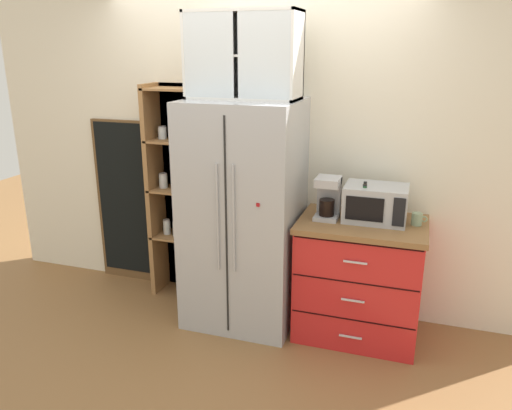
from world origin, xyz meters
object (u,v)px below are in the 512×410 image
object	(u,v)px
coffee_maker	(328,197)
bottle_green	(364,206)
microwave	(376,203)
chalkboard_menu	(127,202)
mug_sage	(417,219)
bottle_amber	(364,204)
refrigerator	(244,215)

from	to	relation	value
coffee_maker	bottle_green	size ratio (longest dim) A/B	1.09
microwave	chalkboard_menu	xyz separation A→B (m)	(-2.22, 0.24, -0.28)
mug_sage	bottle_amber	distance (m)	0.38
microwave	bottle_amber	world-z (taller)	bottle_amber
refrigerator	bottle_amber	size ratio (longest dim) A/B	5.83
refrigerator	mug_sage	world-z (taller)	refrigerator
bottle_amber	chalkboard_menu	bearing A→B (deg)	171.92
bottle_green	chalkboard_menu	size ratio (longest dim) A/B	0.19
bottle_green	chalkboard_menu	world-z (taller)	chalkboard_menu
coffee_maker	chalkboard_menu	world-z (taller)	chalkboard_menu
chalkboard_menu	mug_sage	bearing A→B (deg)	-5.71
microwave	mug_sage	bearing A→B (deg)	-1.56
coffee_maker	mug_sage	distance (m)	0.64
microwave	coffee_maker	size ratio (longest dim) A/B	1.42
mug_sage	bottle_green	distance (m)	0.38
mug_sage	bottle_green	bearing A→B (deg)	-169.68
refrigerator	mug_sage	xyz separation A→B (m)	(1.27, 0.08, 0.07)
coffee_maker	microwave	bearing A→B (deg)	7.12
microwave	bottle_green	xyz separation A→B (m)	(-0.08, -0.08, -0.00)
coffee_maker	mug_sage	world-z (taller)	coffee_maker
refrigerator	bottle_amber	distance (m)	0.91
refrigerator	bottle_amber	xyz separation A→B (m)	(0.90, 0.03, 0.16)
microwave	coffee_maker	bearing A→B (deg)	-172.88
refrigerator	mug_sage	distance (m)	1.27
refrigerator	mug_sage	size ratio (longest dim) A/B	15.93
refrigerator	bottle_green	distance (m)	0.91
bottle_amber	bottle_green	size ratio (longest dim) A/B	1.05
bottle_green	chalkboard_menu	bearing A→B (deg)	171.56
mug_sage	chalkboard_menu	distance (m)	2.54
microwave	mug_sage	distance (m)	0.30
microwave	bottle_amber	bearing A→B (deg)	-141.06
mug_sage	bottle_amber	xyz separation A→B (m)	(-0.37, -0.05, 0.09)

